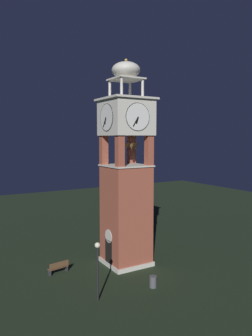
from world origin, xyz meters
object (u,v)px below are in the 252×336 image
(clock_tower, at_px, (126,181))
(park_bench, at_px, (58,267))
(lamp_post, at_px, (98,260))
(trash_bin, at_px, (153,282))

(clock_tower, relative_size, park_bench, 10.08)
(lamp_post, xyz_separation_m, trash_bin, (0.20, 4.17, -2.26))
(clock_tower, height_order, trash_bin, clock_tower)
(trash_bin, bearing_deg, lamp_post, -92.73)
(lamp_post, distance_m, trash_bin, 4.74)
(park_bench, xyz_separation_m, trash_bin, (5.64, 4.90, -0.08))
(park_bench, bearing_deg, lamp_post, 7.70)
(park_bench, bearing_deg, clock_tower, 81.29)
(park_bench, height_order, lamp_post, lamp_post)
(clock_tower, xyz_separation_m, park_bench, (-0.85, -5.54, -6.46))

